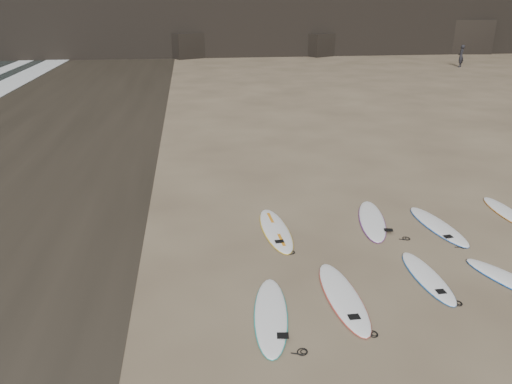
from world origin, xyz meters
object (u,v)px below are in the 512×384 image
surfboard_5 (276,230)px  surfboard_7 (438,226)px  surfboard_2 (427,277)px  surfboard_8 (506,212)px  surfboard_6 (372,220)px  surfboard_1 (343,296)px  surfboard_0 (271,314)px  person_a (461,56)px

surfboard_5 → surfboard_7: bearing=-6.8°
surfboard_2 → surfboard_8: 5.00m
surfboard_6 → surfboard_8: (4.09, 0.04, -0.01)m
surfboard_8 → surfboard_1: bearing=-146.6°
surfboard_0 → surfboard_2: bearing=22.4°
surfboard_0 → person_a: bearing=64.9°
surfboard_6 → surfboard_8: size_ratio=1.20×
surfboard_0 → surfboard_7: 6.23m
surfboard_8 → person_a: bearing=65.9°
surfboard_0 → surfboard_7: same height
surfboard_8 → person_a: (15.17, 30.81, 0.92)m
surfboard_7 → person_a: bearing=54.4°
surfboard_5 → surfboard_6: (2.79, 0.26, 0.00)m
surfboard_5 → person_a: 38.14m
surfboard_0 → surfboard_7: (5.19, 3.45, -0.00)m
surfboard_2 → person_a: person_a is taller
surfboard_0 → surfboard_2: size_ratio=1.14×
surfboard_2 → surfboard_5: bearing=135.2°
surfboard_0 → surfboard_1: bearing=22.9°
surfboard_1 → person_a: person_a is taller
surfboard_6 → surfboard_8: 4.09m
surfboard_6 → surfboard_7: surfboard_6 is taller
surfboard_0 → surfboard_8: (7.61, 4.08, -0.01)m
surfboard_8 → surfboard_0: bearing=-149.7°
surfboard_0 → surfboard_6: (3.53, 4.04, 0.00)m
surfboard_1 → person_a: size_ratio=1.44×
surfboard_1 → surfboard_2: 2.17m
surfboard_6 → person_a: size_ratio=1.45×
surfboard_0 → surfboard_1: size_ratio=0.96×
person_a → surfboard_0: bearing=7.2°
surfboard_1 → surfboard_8: bearing=30.2°
surfboard_0 → surfboard_5: (0.74, 3.78, 0.00)m
surfboard_6 → surfboard_2: bearing=-73.0°
surfboard_5 → surfboard_7: surfboard_5 is taller
surfboard_2 → surfboard_7: (1.48, 2.50, 0.01)m
person_a → surfboard_5: bearing=5.0°
surfboard_0 → surfboard_1: surfboard_1 is taller
surfboard_5 → surfboard_7: size_ratio=1.05×
surfboard_2 → surfboard_6: size_ratio=0.84×
surfboard_5 → surfboard_6: same height
surfboard_1 → surfboard_5: bearing=103.3°
surfboard_0 → surfboard_6: bearing=57.0°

